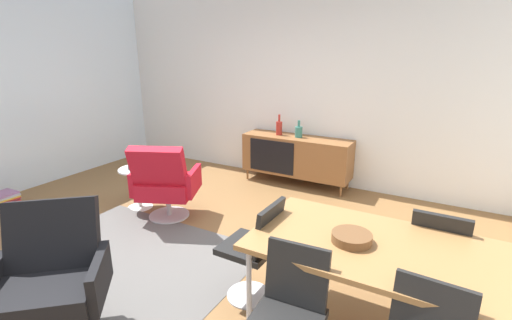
{
  "coord_description": "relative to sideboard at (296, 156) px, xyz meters",
  "views": [
    {
      "loc": [
        2.12,
        -2.45,
        1.94
      ],
      "look_at": [
        0.37,
        0.71,
        0.83
      ],
      "focal_mm": 25.37,
      "sensor_mm": 36.0,
      "label": 1
    }
  ],
  "objects": [
    {
      "name": "magazine_stack",
      "position": [
        -2.94,
        -2.62,
        -0.35
      ],
      "size": [
        0.33,
        0.41,
        0.18
      ],
      "color": "gold",
      "rests_on": "ground_plane"
    },
    {
      "name": "sideboard",
      "position": [
        0.0,
        0.0,
        0.0
      ],
      "size": [
        1.6,
        0.45,
        0.72
      ],
      "color": "brown",
      "rests_on": "ground_plane"
    },
    {
      "name": "vase_cobalt",
      "position": [
        0.02,
        0.0,
        0.36
      ],
      "size": [
        0.11,
        0.11,
        0.25
      ],
      "color": "#337266",
      "rests_on": "sideboard"
    },
    {
      "name": "dining_chair_front_left",
      "position": [
        1.28,
        -3.14,
        0.03
      ],
      "size": [
        0.42,
        0.45,
        0.86
      ],
      "color": "black",
      "rests_on": "ground_plane"
    },
    {
      "name": "ground_plane",
      "position": [
        -0.16,
        -2.3,
        -0.44
      ],
      "size": [
        8.32,
        8.32,
        0.0
      ],
      "primitive_type": "plane",
      "color": "brown"
    },
    {
      "name": "fruit_bowl",
      "position": [
        -1.41,
        -1.75,
        0.12
      ],
      "size": [
        0.2,
        0.2,
        0.11
      ],
      "color": "#262628",
      "rests_on": "side_table_round"
    },
    {
      "name": "wall_back",
      "position": [
        -0.16,
        0.3,
        0.96
      ],
      "size": [
        6.8,
        0.12,
        2.8
      ],
      "primitive_type": "cube",
      "color": "silver",
      "rests_on": "ground_plane"
    },
    {
      "name": "armchair_black_shell",
      "position": [
        -0.28,
        -3.58,
        0.03
      ],
      "size": [
        0.91,
        0.91,
        0.95
      ],
      "color": "black",
      "rests_on": "ground_plane"
    },
    {
      "name": "side_table_round",
      "position": [
        -1.41,
        -1.75,
        -0.12
      ],
      "size": [
        0.44,
        0.44,
        0.52
      ],
      "color": "white",
      "rests_on": "ground_plane"
    },
    {
      "name": "dining_chair_near_window",
      "position": [
        0.75,
        -2.58,
        0.03
      ],
      "size": [
        0.43,
        0.41,
        0.86
      ],
      "color": "black",
      "rests_on": "ground_plane"
    },
    {
      "name": "dining_table",
      "position": [
        1.64,
        -2.58,
        0.26
      ],
      "size": [
        1.6,
        0.9,
        0.74
      ],
      "color": "olive",
      "rests_on": "ground_plane"
    },
    {
      "name": "dining_chair_back_right",
      "position": [
        1.99,
        -2.02,
        0.03
      ],
      "size": [
        0.4,
        0.43,
        0.86
      ],
      "color": "black",
      "rests_on": "ground_plane"
    },
    {
      "name": "area_rug",
      "position": [
        -0.57,
        -2.7,
        -0.44
      ],
      "size": [
        2.2,
        1.7,
        0.01
      ],
      "primitive_type": "cube",
      "color": "#595654",
      "rests_on": "ground_plane"
    },
    {
      "name": "vase_sculptural_dark",
      "position": [
        -0.29,
        0.0,
        0.39
      ],
      "size": [
        0.09,
        0.09,
        0.3
      ],
      "color": "maroon",
      "rests_on": "sideboard"
    },
    {
      "name": "lounge_chair_red",
      "position": [
        -0.88,
        -1.83,
        0.03
      ],
      "size": [
        0.86,
        0.84,
        0.95
      ],
      "color": "red",
      "rests_on": "ground_plane"
    },
    {
      "name": "wooden_bowl_on_table",
      "position": [
        1.49,
        -2.62,
        0.33
      ],
      "size": [
        0.26,
        0.26,
        0.06
      ],
      "primitive_type": "cylinder",
      "color": "brown",
      "rests_on": "dining_table"
    }
  ]
}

